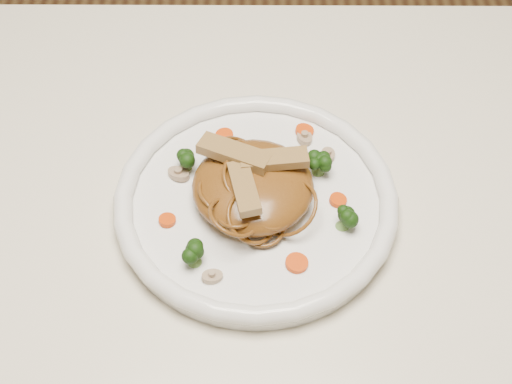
{
  "coord_description": "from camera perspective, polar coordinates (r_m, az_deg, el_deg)",
  "views": [
    {
      "loc": [
        0.02,
        -0.41,
        1.37
      ],
      "look_at": [
        0.01,
        0.06,
        0.78
      ],
      "focal_mm": 51.65,
      "sensor_mm": 36.0,
      "label": 1
    }
  ],
  "objects": [
    {
      "name": "table",
      "position": [
        0.83,
        -1.0,
        -8.6
      ],
      "size": [
        1.2,
        0.8,
        0.75
      ],
      "color": "beige",
      "rests_on": "ground"
    },
    {
      "name": "plate",
      "position": [
        0.77,
        0.0,
        -1.03
      ],
      "size": [
        0.34,
        0.34,
        0.02
      ],
      "primitive_type": "cylinder",
      "rotation": [
        0.0,
        0.0,
        -0.19
      ],
      "color": "white",
      "rests_on": "table"
    },
    {
      "name": "noodle_mound",
      "position": [
        0.75,
        -0.24,
        0.46
      ],
      "size": [
        0.16,
        0.16,
        0.04
      ],
      "primitive_type": "ellipsoid",
      "rotation": [
        0.0,
        0.0,
        0.39
      ],
      "color": "brown",
      "rests_on": "plate"
    },
    {
      "name": "chicken_a",
      "position": [
        0.74,
        1.41,
        2.53
      ],
      "size": [
        0.07,
        0.03,
        0.01
      ],
      "primitive_type": "cube",
      "rotation": [
        0.0,
        0.0,
        0.12
      ],
      "color": "#9E7F4A",
      "rests_on": "noodle_mound"
    },
    {
      "name": "chicken_b",
      "position": [
        0.74,
        -1.69,
        3.03
      ],
      "size": [
        0.08,
        0.05,
        0.01
      ],
      "primitive_type": "cube",
      "rotation": [
        0.0,
        0.0,
        2.72
      ],
      "color": "#9E7F4A",
      "rests_on": "noodle_mound"
    },
    {
      "name": "chicken_c",
      "position": [
        0.71,
        -0.92,
        0.32
      ],
      "size": [
        0.04,
        0.07,
        0.01
      ],
      "primitive_type": "cube",
      "rotation": [
        0.0,
        0.0,
        4.93
      ],
      "color": "#9E7F4A",
      "rests_on": "noodle_mound"
    },
    {
      "name": "broccoli_0",
      "position": [
        0.77,
        4.92,
        2.36
      ],
      "size": [
        0.04,
        0.04,
        0.03
      ],
      "primitive_type": null,
      "rotation": [
        0.0,
        0.0,
        -0.43
      ],
      "color": "#16350B",
      "rests_on": "plate"
    },
    {
      "name": "broccoli_1",
      "position": [
        0.78,
        -5.54,
        2.54
      ],
      "size": [
        0.03,
        0.03,
        0.03
      ],
      "primitive_type": null,
      "rotation": [
        0.0,
        0.0,
        -0.29
      ],
      "color": "#16350B",
      "rests_on": "plate"
    },
    {
      "name": "broccoli_2",
      "position": [
        0.71,
        -4.84,
        -4.81
      ],
      "size": [
        0.03,
        0.03,
        0.03
      ],
      "primitive_type": null,
      "rotation": [
        0.0,
        0.0,
        0.4
      ],
      "color": "#16350B",
      "rests_on": "plate"
    },
    {
      "name": "broccoli_3",
      "position": [
        0.73,
        6.78,
        -1.97
      ],
      "size": [
        0.03,
        0.03,
        0.03
      ],
      "primitive_type": null,
      "rotation": [
        0.0,
        0.0,
        -0.02
      ],
      "color": "#16350B",
      "rests_on": "plate"
    },
    {
      "name": "carrot_0",
      "position": [
        0.82,
        3.78,
        4.75
      ],
      "size": [
        0.02,
        0.02,
        0.0
      ],
      "primitive_type": "cylinder",
      "rotation": [
        0.0,
        0.0,
        -0.18
      ],
      "color": "red",
      "rests_on": "plate"
    },
    {
      "name": "carrot_1",
      "position": [
        0.75,
        -6.89,
        -2.18
      ],
      "size": [
        0.02,
        0.02,
        0.0
      ],
      "primitive_type": "cylinder",
      "rotation": [
        0.0,
        0.0,
        0.21
      ],
      "color": "red",
      "rests_on": "plate"
    },
    {
      "name": "carrot_2",
      "position": [
        0.76,
        6.37,
        -0.63
      ],
      "size": [
        0.02,
        0.02,
        0.0
      ],
      "primitive_type": "cylinder",
      "rotation": [
        0.0,
        0.0,
        0.37
      ],
      "color": "red",
      "rests_on": "plate"
    },
    {
      "name": "carrot_3",
      "position": [
        0.82,
        -2.47,
        4.4
      ],
      "size": [
        0.02,
        0.02,
        0.0
      ],
      "primitive_type": "cylinder",
      "rotation": [
        0.0,
        0.0,
        -0.11
      ],
      "color": "red",
      "rests_on": "plate"
    },
    {
      "name": "carrot_4",
      "position": [
        0.71,
        3.17,
        -5.51
      ],
      "size": [
        0.03,
        0.03,
        0.0
      ],
      "primitive_type": "cylinder",
      "rotation": [
        0.0,
        0.0,
        0.33
      ],
      "color": "red",
      "rests_on": "plate"
    },
    {
      "name": "mushroom_0",
      "position": [
        0.7,
        -3.42,
        -6.56
      ],
      "size": [
        0.02,
        0.02,
        0.01
      ],
      "primitive_type": "cylinder",
      "rotation": [
        0.0,
        0.0,
        0.24
      ],
      "color": "tan",
      "rests_on": "plate"
    },
    {
      "name": "mushroom_1",
      "position": [
        0.8,
        5.58,
        2.87
      ],
      "size": [
        0.02,
        0.02,
        0.01
      ],
      "primitive_type": "cylinder",
      "rotation": [
        0.0,
        0.0,
        1.47
      ],
      "color": "tan",
      "rests_on": "plate"
    },
    {
      "name": "mushroom_2",
      "position": [
        0.78,
        -6.01,
        1.41
      ],
      "size": [
        0.04,
        0.04,
        0.01
      ],
      "primitive_type": "cylinder",
      "rotation": [
        0.0,
        0.0,
        -0.58
      ],
      "color": "tan",
      "rests_on": "plate"
    },
    {
      "name": "mushroom_3",
      "position": [
        0.82,
        3.77,
        4.23
      ],
      "size": [
        0.03,
        0.03,
        0.01
      ],
      "primitive_type": "cylinder",
      "rotation": [
        0.0,
        0.0,
        1.74
      ],
      "color": "tan",
      "rests_on": "plate"
    }
  ]
}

